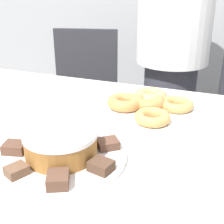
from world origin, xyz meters
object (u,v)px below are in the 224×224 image
(plate_cake, at_px, (62,157))
(frosted_cake, at_px, (61,143))
(plate_donuts, at_px, (149,109))
(person_standing, at_px, (171,53))
(office_chair_left, at_px, (83,109))

(plate_cake, bearing_deg, frosted_cake, 0.00)
(frosted_cake, bearing_deg, plate_donuts, 71.37)
(frosted_cake, bearing_deg, person_standing, 86.77)
(office_chair_left, bearing_deg, plate_donuts, -62.58)
(person_standing, relative_size, plate_donuts, 4.36)
(office_chair_left, xyz_separation_m, plate_donuts, (0.58, -0.65, 0.35))
(office_chair_left, xyz_separation_m, plate_cake, (0.45, -1.03, 0.35))
(person_standing, bearing_deg, plate_donuts, -84.92)
(office_chair_left, relative_size, frosted_cake, 4.97)
(plate_cake, bearing_deg, office_chair_left, 113.55)
(plate_cake, xyz_separation_m, plate_donuts, (0.13, 0.38, -0.00))
(person_standing, bearing_deg, plate_cake, -93.23)
(plate_donuts, bearing_deg, office_chair_left, 131.39)
(office_chair_left, bearing_deg, plate_cake, -80.43)
(person_standing, height_order, office_chair_left, person_standing)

